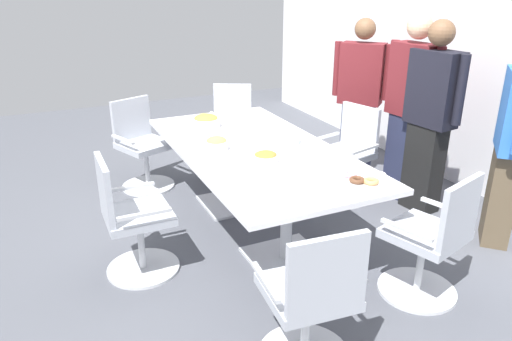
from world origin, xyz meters
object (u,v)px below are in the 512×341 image
object	(u,v)px
napkin_pile	(283,186)
person_standing_1	(410,107)
office_chair_3	(142,149)
snack_bowl_chips_yellow	(206,121)
office_chair_2	(232,130)
person_standing_3	(512,142)
office_chair_0	(431,244)
person_standing_0	(360,97)
donut_platter	(364,177)
snack_bowl_pretzels	(266,157)
snack_bowl_cookies	(217,144)
person_standing_2	(430,116)
office_chair_5	(311,305)
conference_table	(256,162)
office_chair_4	(132,223)
office_chair_1	(347,158)
plate_stack	(287,140)

from	to	relation	value
napkin_pile	person_standing_1	bearing A→B (deg)	115.32
office_chair_3	snack_bowl_chips_yellow	distance (m)	0.89
office_chair_2	person_standing_3	world-z (taller)	person_standing_3
office_chair_0	person_standing_0	size ratio (longest dim) A/B	0.54
office_chair_0	napkin_pile	size ratio (longest dim) A/B	5.80
donut_platter	person_standing_1	bearing A→B (deg)	127.86
napkin_pile	snack_bowl_pretzels	bearing A→B (deg)	166.18
person_standing_3	snack_bowl_pretzels	xyz separation A→B (m)	(-0.69, -1.79, -0.08)
person_standing_0	snack_bowl_chips_yellow	world-z (taller)	person_standing_0
snack_bowl_cookies	donut_platter	xyz separation A→B (m)	(1.01, 0.71, -0.03)
person_standing_2	snack_bowl_chips_yellow	xyz separation A→B (m)	(-1.01, -1.76, -0.09)
office_chair_5	snack_bowl_cookies	bearing A→B (deg)	91.97
person_standing_3	snack_bowl_chips_yellow	bearing A→B (deg)	92.79
person_standing_1	snack_bowl_chips_yellow	bearing A→B (deg)	61.40
conference_table	office_chair_4	distance (m)	1.14
office_chair_0	snack_bowl_pretzels	distance (m)	1.32
office_chair_1	office_chair_4	size ratio (longest dim) A/B	1.00
office_chair_2	office_chair_3	distance (m)	1.11
office_chair_0	office_chair_1	bearing A→B (deg)	57.72
office_chair_2	office_chair_4	xyz separation A→B (m)	(1.80, -1.52, 0.00)
office_chair_3	person_standing_3	distance (m)	3.39
office_chair_1	office_chair_5	distance (m)	2.35
office_chair_3	napkin_pile	world-z (taller)	office_chair_3
person_standing_2	snack_bowl_chips_yellow	world-z (taller)	person_standing_2
office_chair_1	plate_stack	xyz separation A→B (m)	(0.22, -0.80, 0.37)
conference_table	snack_bowl_cookies	size ratio (longest dim) A/B	12.94
snack_bowl_cookies	napkin_pile	size ratio (longest dim) A/B	1.18
office_chair_4	office_chair_0	bearing A→B (deg)	57.16
office_chair_5	napkin_pile	size ratio (longest dim) A/B	5.80
office_chair_1	person_standing_3	bearing A→B (deg)	-167.95
office_chair_4	snack_bowl_pretzels	distance (m)	1.10
napkin_pile	office_chair_2	bearing A→B (deg)	165.65
office_chair_0	person_standing_2	size ratio (longest dim) A/B	0.52
office_chair_0	office_chair_3	distance (m)	3.02
person_standing_1	napkin_pile	distance (m)	1.99
person_standing_0	conference_table	bearing A→B (deg)	74.73
office_chair_5	person_standing_2	distance (m)	2.43
snack_bowl_pretzels	donut_platter	distance (m)	0.76
office_chair_4	snack_bowl_pretzels	size ratio (longest dim) A/B	4.74
snack_bowl_pretzels	napkin_pile	bearing A→B (deg)	-13.82
office_chair_1	office_chair_2	distance (m)	1.50
person_standing_2	person_standing_3	world-z (taller)	person_standing_2
office_chair_2	office_chair_5	xyz separation A→B (m)	(3.16, -0.82, 0.00)
office_chair_0	conference_table	bearing A→B (deg)	98.87
conference_table	napkin_pile	size ratio (longest dim) A/B	15.29
person_standing_1	person_standing_3	world-z (taller)	person_standing_1
person_standing_1	snack_bowl_pretzels	xyz separation A→B (m)	(0.33, -1.67, -0.13)
office_chair_4	office_chair_1	bearing A→B (deg)	101.90
person_standing_0	person_standing_1	xyz separation A→B (m)	(0.72, 0.04, 0.05)
office_chair_1	plate_stack	size ratio (longest dim) A/B	4.11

